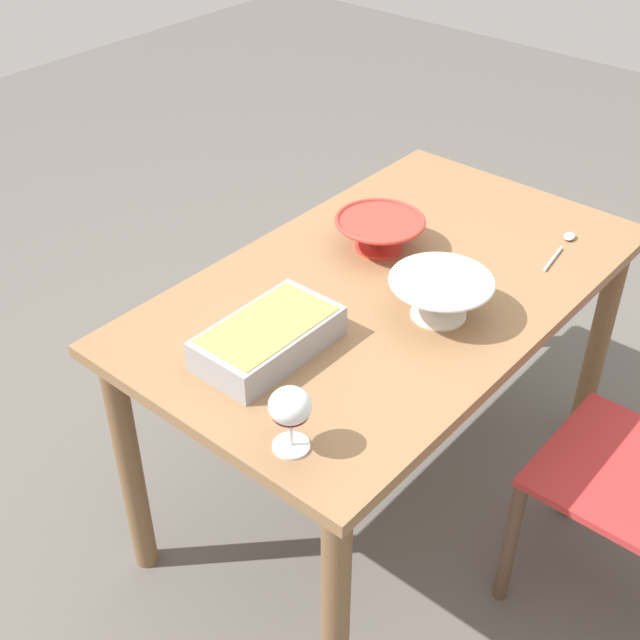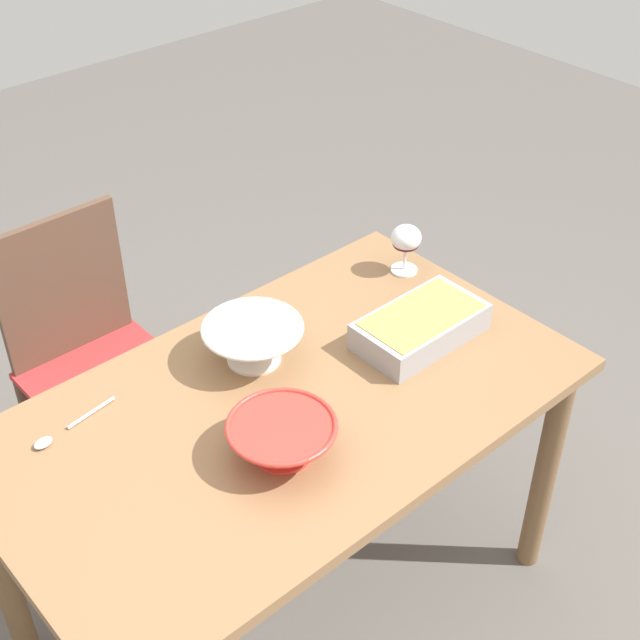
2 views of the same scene
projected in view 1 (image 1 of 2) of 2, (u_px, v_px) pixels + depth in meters
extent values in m
plane|color=#5B5651|center=(379.00, 491.00, 2.57)|extent=(8.00, 8.00, 0.00)
cube|color=olive|center=(391.00, 287.00, 2.12)|extent=(1.38, 0.80, 0.03)
cylinder|color=brown|center=(415.00, 266.00, 2.91)|extent=(0.06, 0.06, 0.73)
cylinder|color=brown|center=(130.00, 467.00, 2.14)|extent=(0.06, 0.06, 0.73)
cylinder|color=brown|center=(598.00, 345.00, 2.56)|extent=(0.06, 0.06, 0.73)
cylinder|color=brown|center=(335.00, 619.00, 1.79)|extent=(0.06, 0.06, 0.73)
cube|color=#B22D2D|center=(640.00, 479.00, 2.01)|extent=(0.42, 0.45, 0.02)
cylinder|color=brown|center=(579.00, 460.00, 2.37)|extent=(0.04, 0.04, 0.43)
cylinder|color=brown|center=(510.00, 543.00, 2.14)|extent=(0.04, 0.04, 0.43)
cylinder|color=white|center=(291.00, 446.00, 1.64)|extent=(0.08, 0.08, 0.01)
cylinder|color=white|center=(291.00, 432.00, 1.62)|extent=(0.01, 0.01, 0.07)
ellipsoid|color=white|center=(290.00, 406.00, 1.58)|extent=(0.08, 0.08, 0.07)
ellipsoid|color=#4C0A19|center=(290.00, 413.00, 1.59)|extent=(0.07, 0.07, 0.04)
cube|color=#99999E|center=(268.00, 338.00, 1.86)|extent=(0.33, 0.18, 0.07)
cube|color=tan|center=(268.00, 328.00, 1.85)|extent=(0.30, 0.16, 0.02)
cylinder|color=red|center=(379.00, 247.00, 2.24)|extent=(0.13, 0.13, 0.01)
cone|color=red|center=(380.00, 233.00, 2.22)|extent=(0.23, 0.23, 0.08)
torus|color=red|center=(380.00, 221.00, 2.20)|extent=(0.24, 0.24, 0.01)
cylinder|color=white|center=(438.00, 314.00, 2.00)|extent=(0.13, 0.13, 0.01)
cone|color=white|center=(440.00, 297.00, 1.97)|extent=(0.24, 0.24, 0.09)
torus|color=white|center=(442.00, 281.00, 1.94)|extent=(0.25, 0.25, 0.01)
cylinder|color=silver|center=(553.00, 259.00, 2.19)|extent=(0.13, 0.03, 0.01)
ellipsoid|color=silver|center=(570.00, 236.00, 2.28)|extent=(0.05, 0.04, 0.01)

